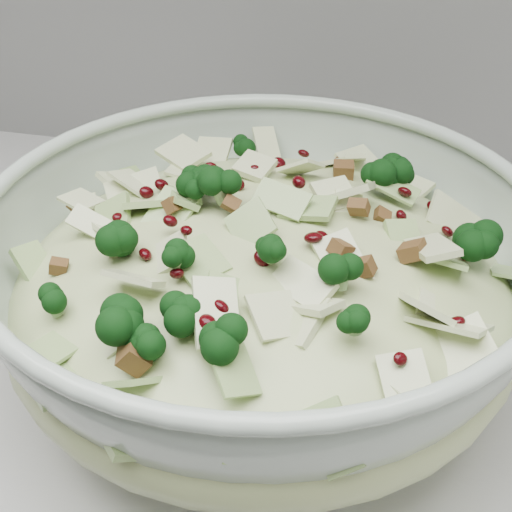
{
  "coord_description": "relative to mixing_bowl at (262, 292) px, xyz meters",
  "views": [
    {
      "loc": [
        0.71,
        1.23,
        1.28
      ],
      "look_at": [
        0.61,
        1.62,
        1.01
      ],
      "focal_mm": 50.0,
      "sensor_mm": 36.0,
      "label": 1
    }
  ],
  "objects": [
    {
      "name": "salad",
      "position": [
        0.0,
        0.0,
        0.02
      ],
      "size": [
        0.48,
        0.48,
        0.15
      ],
      "rotation": [
        0.0,
        0.0,
        -0.51
      ],
      "color": "#C2D18F",
      "rests_on": "mixing_bowl"
    },
    {
      "name": "mixing_bowl",
      "position": [
        0.0,
        0.0,
        0.0
      ],
      "size": [
        0.47,
        0.47,
        0.15
      ],
      "rotation": [
        0.0,
        0.0,
        -0.29
      ],
      "color": "#A1B1A1",
      "rests_on": "counter"
    }
  ]
}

